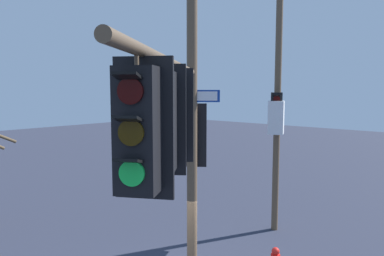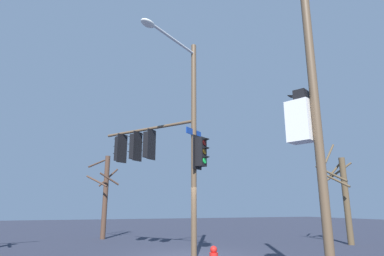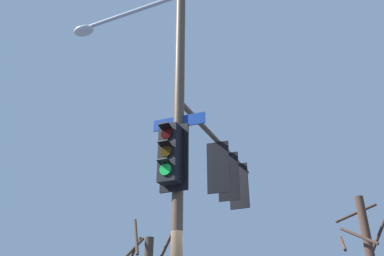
% 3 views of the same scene
% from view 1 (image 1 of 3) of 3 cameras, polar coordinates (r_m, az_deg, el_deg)
% --- Properties ---
extents(main_signal_pole_assembly, '(5.98, 3.29, 8.36)m').
position_cam_1_polar(main_signal_pole_assembly, '(5.75, -0.18, 3.83)').
color(main_signal_pole_assembly, brown).
rests_on(main_signal_pole_assembly, ground).
extents(secondary_pole_assembly, '(0.85, 0.68, 7.94)m').
position_cam_1_polar(secondary_pole_assembly, '(12.04, 13.22, 2.13)').
color(secondary_pole_assembly, brown).
rests_on(secondary_pole_assembly, ground).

